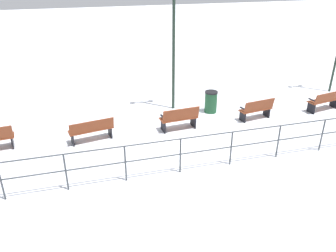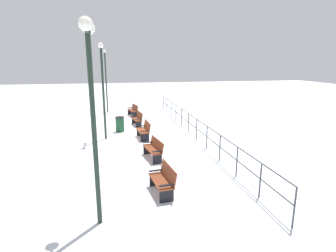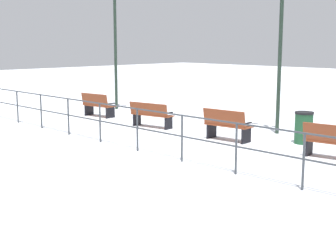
{
  "view_description": "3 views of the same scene",
  "coord_description": "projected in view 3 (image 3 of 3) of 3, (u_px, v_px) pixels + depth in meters",
  "views": [
    {
      "loc": [
        -11.26,
        3.52,
        5.81
      ],
      "look_at": [
        -1.4,
        0.78,
        0.84
      ],
      "focal_mm": 36.4,
      "sensor_mm": 36.0,
      "label": 1
    },
    {
      "loc": [
        1.46,
        14.49,
        4.21
      ],
      "look_at": [
        -1.57,
        -0.31,
        0.57
      ],
      "focal_mm": 28.85,
      "sensor_mm": 36.0,
      "label": 2
    },
    {
      "loc": [
        -11.36,
        -8.87,
        2.89
      ],
      "look_at": [
        -1.67,
        0.94,
        0.52
      ],
      "focal_mm": 52.1,
      "sensor_mm": 36.0,
      "label": 3
    }
  ],
  "objects": [
    {
      "name": "ground_plane",
      "position": [
        230.0,
        140.0,
        14.58
      ],
      "size": [
        80.0,
        80.0,
        0.0
      ],
      "primitive_type": "plane",
      "color": "white",
      "rests_on": "ground"
    },
    {
      "name": "bench_second",
      "position": [
        332.0,
        141.0,
        12.14
      ],
      "size": [
        0.68,
        1.44,
        0.9
      ],
      "rotation": [
        0.0,
        0.0,
        0.15
      ],
      "color": "brown",
      "rests_on": "ground"
    },
    {
      "name": "bench_third",
      "position": [
        227.0,
        125.0,
        14.39
      ],
      "size": [
        0.69,
        1.48,
        0.95
      ],
      "rotation": [
        0.0,
        0.0,
        0.08
      ],
      "color": "brown",
      "rests_on": "ground"
    },
    {
      "name": "bench_fourth",
      "position": [
        151.0,
        114.0,
        16.64
      ],
      "size": [
        0.76,
        1.62,
        0.87
      ],
      "rotation": [
        0.0,
        0.0,
        0.17
      ],
      "color": "brown",
      "rests_on": "ground"
    },
    {
      "name": "bench_fifth",
      "position": [
        98.0,
        105.0,
        19.06
      ],
      "size": [
        0.72,
        1.45,
        0.93
      ],
      "rotation": [
        0.0,
        0.0,
        0.12
      ],
      "color": "brown",
      "rests_on": "ground"
    },
    {
      "name": "lamppost_middle",
      "position": [
        281.0,
        24.0,
        15.08
      ],
      "size": [
        0.27,
        1.12,
        5.13
      ],
      "color": "#1E2D23",
      "rests_on": "ground"
    },
    {
      "name": "lamppost_far",
      "position": [
        115.0,
        25.0,
        20.8
      ],
      "size": [
        0.31,
        1.16,
        5.14
      ],
      "color": "#1E2D23",
      "rests_on": "ground"
    },
    {
      "name": "waterfront_railing",
      "position": [
        159.0,
        127.0,
        12.41
      ],
      "size": [
        0.05,
        18.22,
        1.17
      ],
      "color": "#383D42",
      "rests_on": "ground"
    },
    {
      "name": "trash_bin",
      "position": [
        304.0,
        128.0,
        14.02
      ],
      "size": [
        0.54,
        0.54,
        0.93
      ],
      "color": "#1E4C2D",
      "rests_on": "ground"
    }
  ]
}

